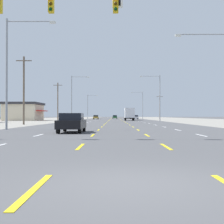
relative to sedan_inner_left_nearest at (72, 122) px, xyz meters
The scene contains 20 objects.
ground_plane 48.19m from the sedan_inner_left_nearest, 85.76° to the left, with size 572.00×572.00×0.00m, color #4C4C4F.
lot_apron_left 52.52m from the sedan_inner_left_nearest, 113.79° to the left, with size 28.00×440.00×0.01m, color gray.
lane_markings 86.63m from the sedan_inner_left_nearest, 87.64° to the left, with size 10.64×227.60×0.01m.
signal_span_wire 8.46m from the sedan_inner_left_nearest, 62.24° to the right, with size 25.53×0.53×9.07m.
sedan_inner_left_nearest is the anchor object (origin of this frame).
box_truck_inner_right_near 58.48m from the sedan_inner_left_nearest, 82.98° to the left, with size 2.40×7.20×3.23m.
sedan_far_right_mid 86.55m from the sedan_inner_left_nearest, 82.93° to the left, with size 1.80×4.50×1.46m.
sedan_far_left_midfar 87.84m from the sedan_inner_left_nearest, 92.11° to the left, with size 1.80×4.50×1.46m.
suv_far_right_far 100.91m from the sedan_inner_left_nearest, 84.10° to the left, with size 1.98×4.90×1.98m.
sedan_center_turn_farther 102.28m from the sedan_inner_left_nearest, 88.04° to the left, with size 1.80×4.50×1.46m.
storefront_left_row_2 61.73m from the sedan_inner_left_nearest, 109.23° to the left, with size 9.89×11.27×4.69m.
streetlight_left_row_0 9.29m from the sedan_inner_left_nearest, 142.19° to the left, with size 4.55×0.26×10.12m.
streetlight_right_row_0 14.66m from the sedan_inner_left_nearest, 19.92° to the left, with size 5.07×0.26×8.91m.
streetlight_left_row_1 49.30m from the sedan_inner_left_nearest, 97.25° to the left, with size 4.17×0.26×10.47m.
streetlight_right_row_1 50.69m from the sedan_inner_left_nearest, 74.77° to the left, with size 4.72×0.26×10.60m.
streetlight_left_row_2 92.83m from the sedan_inner_left_nearest, 93.82° to the left, with size 3.88×0.26×9.03m.
streetlight_right_row_2 93.60m from the sedan_inner_left_nearest, 81.82° to the left, with size 4.27×0.26×10.18m.
utility_pole_left_row_0 23.35m from the sedan_inner_left_nearest, 114.80° to the left, with size 2.20×0.26×9.68m.
utility_pole_left_row_1 54.57m from the sedan_inner_left_nearest, 101.24° to the left, with size 2.20×0.26×9.34m.
utility_pole_right_row_2 88.86m from the sedan_inner_left_nearest, 77.55° to the left, with size 2.20×0.26×8.53m.
Camera 1 is at (-0.37, -5.93, 1.27)m, focal length 50.75 mm.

